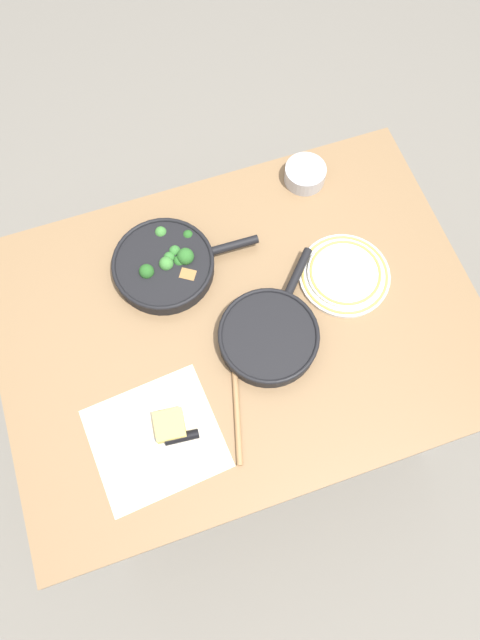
# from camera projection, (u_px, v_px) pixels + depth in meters

# --- Properties ---
(ground_plane) EXTENTS (14.00, 14.00, 0.00)m
(ground_plane) POSITION_uv_depth(u_px,v_px,m) (240.00, 394.00, 2.26)
(ground_plane) COLOR slate
(dining_table_red) EXTENTS (1.29, 0.94, 0.78)m
(dining_table_red) POSITION_uv_depth(u_px,v_px,m) (240.00, 333.00, 1.61)
(dining_table_red) COLOR olive
(dining_table_red) RESTS_ON ground_plane
(skillet_broccoli) EXTENTS (0.41, 0.28, 0.08)m
(skillet_broccoli) POSITION_uv_depth(u_px,v_px,m) (166.00, 265.00, 1.57)
(skillet_broccoli) COLOR black
(skillet_broccoli) RESTS_ON dining_table_red
(skillet_eggs) EXTENTS (0.33, 0.35, 0.05)m
(skillet_eggs) POSITION_uv_depth(u_px,v_px,m) (269.00, 336.00, 1.49)
(skillet_eggs) COLOR black
(skillet_eggs) RESTS_ON dining_table_red
(wooden_spoon) EXTENTS (0.12, 0.33, 0.02)m
(wooden_spoon) POSITION_uv_depth(u_px,v_px,m) (235.00, 382.00, 1.46)
(wooden_spoon) COLOR #A87A4C
(wooden_spoon) RESTS_ON dining_table_red
(parchment_sheet) EXTENTS (0.33, 0.31, 0.00)m
(parchment_sheet) POSITION_uv_depth(u_px,v_px,m) (156.00, 438.00, 1.42)
(parchment_sheet) COLOR silver
(parchment_sheet) RESTS_ON dining_table_red
(grater_knife) EXTENTS (0.25, 0.05, 0.02)m
(grater_knife) POSITION_uv_depth(u_px,v_px,m) (164.00, 442.00, 1.41)
(grater_knife) COLOR silver
(grater_knife) RESTS_ON dining_table_red
(cheese_block) EXTENTS (0.08, 0.08, 0.04)m
(cheese_block) POSITION_uv_depth(u_px,v_px,m) (170.00, 426.00, 1.41)
(cheese_block) COLOR #E0C15B
(cheese_block) RESTS_ON dining_table_red
(dinner_plate_stack) EXTENTS (0.25, 0.25, 0.03)m
(dinner_plate_stack) POSITION_uv_depth(u_px,v_px,m) (345.00, 274.00, 1.57)
(dinner_plate_stack) COLOR white
(dinner_plate_stack) RESTS_ON dining_table_red
(prep_bowl_steel) EXTENTS (0.12, 0.12, 0.05)m
(prep_bowl_steel) POSITION_uv_depth(u_px,v_px,m) (305.00, 174.00, 1.68)
(prep_bowl_steel) COLOR #B7B7BC
(prep_bowl_steel) RESTS_ON dining_table_red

